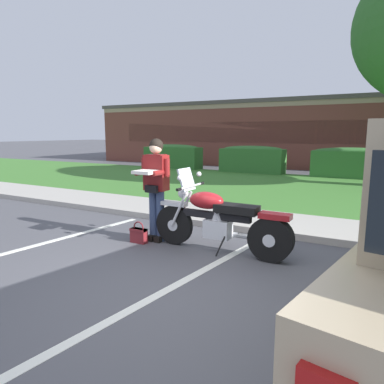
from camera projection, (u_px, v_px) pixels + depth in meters
name	position (u px, v px, depth m)	size (l,w,h in m)	color
ground_plane	(180.00, 288.00, 4.08)	(140.00, 140.00, 0.00)	#4C4C51
curb_strip	(254.00, 230.00, 6.34)	(60.00, 0.20, 0.12)	#ADA89E
concrete_walk	(268.00, 221.00, 7.07)	(60.00, 1.50, 0.08)	#ADA89E
grass_lawn	(310.00, 190.00, 10.98)	(60.00, 7.53, 0.06)	#3D752D
stall_stripe_0	(34.00, 246.00, 5.60)	(0.12, 4.40, 0.01)	silver
stall_stripe_1	(184.00, 281.00, 4.28)	(0.12, 4.40, 0.01)	silver
motorcycle	(224.00, 221.00, 5.22)	(2.24, 0.82, 1.26)	black
rider_person	(156.00, 181.00, 5.73)	(0.54, 0.59, 1.70)	black
handbag	(139.00, 234.00, 5.76)	(0.28, 0.13, 0.36)	maroon
hedge_left	(173.00, 156.00, 17.59)	(2.96, 0.90, 1.24)	#336B2D
hedge_center_left	(252.00, 159.00, 15.60)	(2.85, 0.90, 1.24)	#336B2D
hedge_center_right	(354.00, 163.00, 13.62)	(3.18, 0.90, 1.24)	#336B2D
brick_building	(330.00, 134.00, 20.56)	(26.61, 9.47, 3.53)	brown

